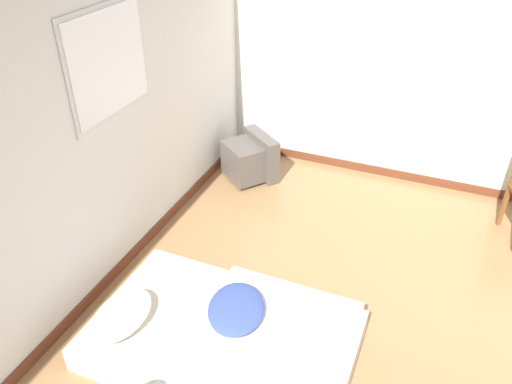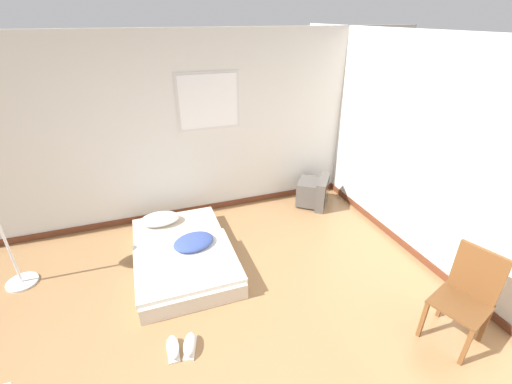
{
  "view_description": "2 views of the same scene",
  "coord_description": "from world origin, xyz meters",
  "px_view_note": "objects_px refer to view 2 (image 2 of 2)",
  "views": [
    {
      "loc": [
        -2.07,
        0.65,
        2.82
      ],
      "look_at": [
        1.15,
        1.98,
        0.54
      ],
      "focal_mm": 35.0,
      "sensor_mm": 36.0,
      "label": 1
    },
    {
      "loc": [
        -0.32,
        -1.76,
        2.74
      ],
      "look_at": [
        1.01,
        1.95,
        0.69
      ],
      "focal_mm": 24.0,
      "sensor_mm": 36.0,
      "label": 2
    }
  ],
  "objects_px": {
    "mattress_bed": "(183,253)",
    "wooden_chair": "(469,290)",
    "crt_tv": "(314,192)",
    "sneaker_pair": "(181,346)"
  },
  "relations": [
    {
      "from": "wooden_chair",
      "to": "sneaker_pair",
      "type": "xyz_separation_m",
      "value": [
        -2.51,
        0.69,
        -0.49
      ]
    },
    {
      "from": "mattress_bed",
      "to": "crt_tv",
      "type": "distance_m",
      "value": 2.33
    },
    {
      "from": "wooden_chair",
      "to": "sneaker_pair",
      "type": "distance_m",
      "value": 2.65
    },
    {
      "from": "mattress_bed",
      "to": "wooden_chair",
      "type": "height_order",
      "value": "wooden_chair"
    },
    {
      "from": "sneaker_pair",
      "to": "mattress_bed",
      "type": "bearing_deg",
      "value": 80.18
    },
    {
      "from": "mattress_bed",
      "to": "crt_tv",
      "type": "relative_size",
      "value": 2.67
    },
    {
      "from": "mattress_bed",
      "to": "wooden_chair",
      "type": "xyz_separation_m",
      "value": [
        2.29,
        -1.97,
        0.41
      ]
    },
    {
      "from": "mattress_bed",
      "to": "sneaker_pair",
      "type": "bearing_deg",
      "value": -99.82
    },
    {
      "from": "wooden_chair",
      "to": "mattress_bed",
      "type": "bearing_deg",
      "value": 139.31
    },
    {
      "from": "crt_tv",
      "to": "sneaker_pair",
      "type": "height_order",
      "value": "crt_tv"
    }
  ]
}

